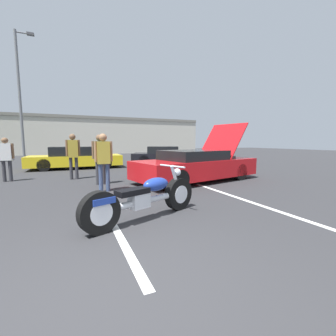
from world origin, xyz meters
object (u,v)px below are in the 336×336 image
Objects in this scene: spectator_near_motorcycle at (104,157)px; spectator_by_show_car at (100,155)px; light_pole at (21,92)px; show_car_hood_open at (197,165)px; spectator_midground at (6,156)px; parked_car_right_row at (165,156)px; parked_car_mid_row at (75,158)px; motorcycle at (145,198)px; spectator_far_lot at (73,152)px.

spectator_by_show_car is at bearing 88.17° from spectator_near_motorcycle.
spectator_by_show_car is (3.86, -10.76, -3.83)m from light_pole.
show_car_hood_open is 7.02m from spectator_midground.
spectator_by_show_car is at bearing 155.51° from show_car_hood_open.
show_car_hood_open reaches higher than spectator_midground.
parked_car_mid_row reaches higher than parked_car_right_row.
spectator_by_show_car is (-3.40, 0.72, 0.43)m from show_car_hood_open.
parked_car_mid_row is 2.83× the size of spectator_by_show_car.
light_pole is at bearing 85.06° from motorcycle.
motorcycle is 1.38× the size of spectator_far_lot.
light_pole is 13.11m from spectator_near_motorcycle.
motorcycle is at bearing -78.32° from spectator_far_lot.
spectator_near_motorcycle is 1.00× the size of spectator_by_show_car.
parked_car_mid_row is 4.21m from spectator_midground.
motorcycle is at bearing -74.17° from light_pole.
parked_car_right_row is at bearing 35.49° from spectator_far_lot.
light_pole is 15.95m from motorcycle.
spectator_by_show_car is 1.73m from spectator_far_lot.
spectator_midground is at bearing 145.09° from show_car_hood_open.
spectator_by_show_car is (-0.32, 3.98, 0.60)m from motorcycle.
parked_car_right_row is 2.60× the size of spectator_far_lot.
spectator_far_lot is (-0.78, 2.71, 0.05)m from spectator_near_motorcycle.
show_car_hood_open is 1.11× the size of parked_car_right_row.
show_car_hood_open is 1.05× the size of parked_car_mid_row.
spectator_far_lot is at bearing 106.13° from spectator_near_motorcycle.
spectator_near_motorcycle is at bearing -82.90° from parked_car_mid_row.
light_pole is 1.94× the size of parked_car_right_row.
parked_car_mid_row is at bearing 75.36° from motorcycle.
parked_car_mid_row is (-4.09, 6.11, -0.02)m from show_car_hood_open.
spectator_near_motorcycle is at bearing 175.12° from show_car_hood_open.
spectator_by_show_car reaches higher than parked_car_right_row.
parked_car_mid_row is at bearing 111.31° from show_car_hood_open.
light_pole is at bearing 108.24° from spectator_far_lot.
spectator_far_lot is at bearing -119.67° from parked_car_right_row.
parked_car_mid_row reaches higher than motorcycle.
motorcycle is 4.49m from show_car_hood_open.
light_pole is 5.52× the size of spectator_midground.
spectator_midground is at bearing 147.65° from spectator_by_show_car.
spectator_by_show_car is at bearing -105.95° from parked_car_right_row.
parked_car_right_row is 0.95× the size of parked_car_mid_row.
parked_car_mid_row is (-5.42, -0.09, 0.01)m from parked_car_right_row.
parked_car_right_row is 8.58m from spectator_midground.
parked_car_right_row is 6.84m from spectator_far_lot.
parked_car_right_row is 2.69× the size of spectator_by_show_car.
show_car_hood_open reaches higher than spectator_near_motorcycle.
spectator_far_lot is at bearing 80.90° from motorcycle.
light_pole is 14.24m from show_car_hood_open.
show_car_hood_open is 7.36m from parked_car_mid_row.
show_car_hood_open reaches higher than spectator_far_lot.
show_car_hood_open is at bearing -54.77° from parked_car_mid_row.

